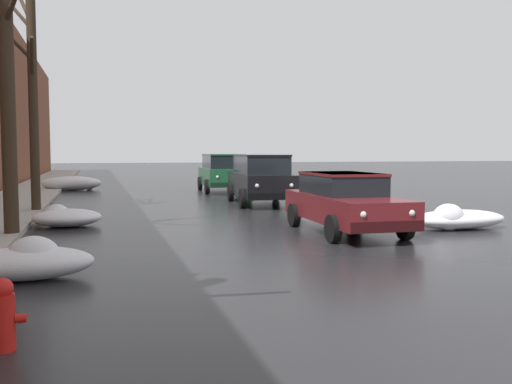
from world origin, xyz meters
TOP-DOWN VIEW (x-y plane):
  - left_sidewalk_slab at (-6.55, 18.00)m, footprint 2.60×80.00m
  - snow_bank_near_corner_left at (-4.77, 27.10)m, footprint 2.88×1.26m
  - snow_bank_along_left_kerb at (4.98, 9.76)m, footprint 2.58×1.18m
  - snow_bank_mid_block_left at (-4.39, 12.98)m, footprint 1.73×1.41m
  - snow_bank_near_corner_right at (4.61, 17.50)m, footprint 2.47×1.05m
  - snow_bank_along_right_kerb at (-4.65, 6.79)m, footprint 1.98×1.00m
  - snow_bank_far_right_pile at (4.76, 27.20)m, footprint 1.65×1.01m
  - bare_tree_second_along_sidewalk at (-5.41, 11.14)m, footprint 3.12×2.05m
  - bare_tree_mid_block at (-5.48, 16.46)m, footprint 1.42×3.09m
  - sedan_maroon_approaching_near_lane at (2.05, 10.02)m, footprint 1.97×4.44m
  - suv_black_parked_kerbside_close at (2.19, 17.53)m, footprint 2.32×4.85m
  - suv_green_parked_kerbside_mid at (2.28, 24.21)m, footprint 2.35×4.79m
  - fire_hydrant at (-4.49, 3.62)m, footprint 0.42×0.22m

SIDE VIEW (x-z plane):
  - left_sidewalk_slab at x=-6.55m, z-range 0.00..0.13m
  - snow_bank_mid_block_left at x=-4.39m, z-range -0.05..0.52m
  - snow_bank_along_left_kerb at x=4.98m, z-range -0.07..0.58m
  - snow_bank_along_right_kerb at x=-4.65m, z-range -0.06..0.59m
  - snow_bank_near_corner_right at x=4.61m, z-range -0.03..0.69m
  - snow_bank_near_corner_left at x=-4.77m, z-range -0.01..0.70m
  - fire_hydrant at x=-4.49m, z-range 0.00..0.71m
  - snow_bank_far_right_pile at x=4.76m, z-range -0.03..0.81m
  - sedan_maroon_approaching_near_lane at x=2.05m, z-range 0.04..1.46m
  - suv_black_parked_kerbside_close at x=2.19m, z-range 0.08..1.90m
  - suv_green_parked_kerbside_mid at x=2.28m, z-range 0.08..1.90m
  - bare_tree_second_along_sidewalk at x=-5.41m, z-range 0.23..6.64m
  - bare_tree_mid_block at x=-5.48m, z-range 0.17..7.42m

